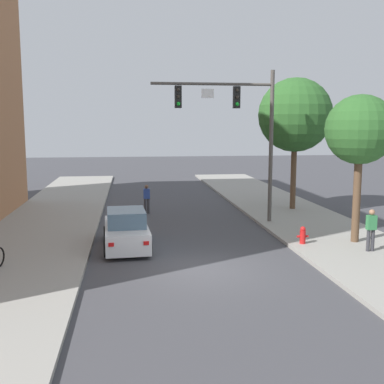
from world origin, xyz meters
name	(u,v)px	position (x,y,z in m)	size (l,w,h in m)	color
ground_plane	(201,269)	(0.00, 0.00, 0.00)	(120.00, 120.00, 0.00)	#424247
sidewalk_left	(7,275)	(-6.50, 0.00, 0.07)	(5.00, 60.00, 0.15)	#99968E
sidewalk_right	(376,260)	(6.50, 0.00, 0.07)	(5.00, 60.00, 0.15)	#99968E
traffic_signal_mast	(238,118)	(2.92, 7.10, 5.32)	(6.06, 0.38, 7.50)	#514C47
car_lead_white	(126,230)	(-2.60, 3.32, 0.72)	(1.99, 4.31, 1.60)	silver
pedestrian_crossing_road	(147,197)	(-1.48, 10.84, 0.91)	(0.36, 0.22, 1.64)	#333338
pedestrian_sidewalk_right_walker	(371,228)	(6.77, 0.98, 1.06)	(0.36, 0.22, 1.64)	#333338
fire_hydrant	(303,235)	(4.60, 2.44, 0.51)	(0.48, 0.24, 0.72)	red
street_tree_nearest	(360,131)	(6.90, 2.50, 4.76)	(2.83, 2.83, 6.08)	brown
street_tree_second	(295,115)	(7.01, 10.45, 5.55)	(4.21, 4.21, 7.52)	brown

